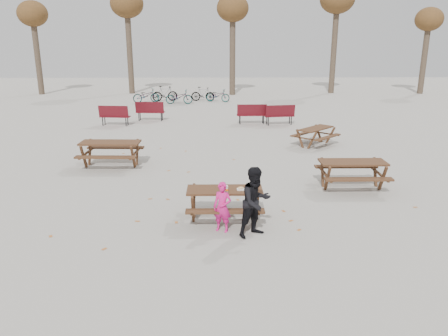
{
  "coord_description": "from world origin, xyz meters",
  "views": [
    {
      "loc": [
        -0.16,
        -9.81,
        4.22
      ],
      "look_at": [
        0.0,
        1.0,
        1.0
      ],
      "focal_mm": 35.0,
      "sensor_mm": 36.0,
      "label": 1
    }
  ],
  "objects_px": {
    "child": "(222,207)",
    "picnic_table_north": "(111,154)",
    "main_picnic_table": "(225,196)",
    "food_tray": "(241,189)",
    "soda_bottle": "(227,189)",
    "adult": "(256,202)",
    "picnic_table_east": "(352,175)",
    "picnic_table_far": "(315,137)"
  },
  "relations": [
    {
      "from": "main_picnic_table",
      "to": "soda_bottle",
      "type": "xyz_separation_m",
      "value": [
        0.05,
        -0.22,
        0.26
      ]
    },
    {
      "from": "picnic_table_east",
      "to": "adult",
      "type": "bearing_deg",
      "value": -134.42
    },
    {
      "from": "picnic_table_far",
      "to": "picnic_table_north",
      "type": "bearing_deg",
      "value": 155.35
    },
    {
      "from": "child",
      "to": "picnic_table_far",
      "type": "relative_size",
      "value": 0.69
    },
    {
      "from": "food_tray",
      "to": "picnic_table_east",
      "type": "relative_size",
      "value": 0.09
    },
    {
      "from": "picnic_table_far",
      "to": "adult",
      "type": "bearing_deg",
      "value": -156.24
    },
    {
      "from": "food_tray",
      "to": "picnic_table_east",
      "type": "bearing_deg",
      "value": 34.69
    },
    {
      "from": "food_tray",
      "to": "main_picnic_table",
      "type": "bearing_deg",
      "value": 167.05
    },
    {
      "from": "food_tray",
      "to": "child",
      "type": "height_order",
      "value": "child"
    },
    {
      "from": "food_tray",
      "to": "picnic_table_far",
      "type": "height_order",
      "value": "food_tray"
    },
    {
      "from": "food_tray",
      "to": "picnic_table_north",
      "type": "distance_m",
      "value": 6.33
    },
    {
      "from": "adult",
      "to": "picnic_table_far",
      "type": "distance_m",
      "value": 9.08
    },
    {
      "from": "main_picnic_table",
      "to": "picnic_table_far",
      "type": "bearing_deg",
      "value": 63.15
    },
    {
      "from": "main_picnic_table",
      "to": "food_tray",
      "type": "bearing_deg",
      "value": -12.95
    },
    {
      "from": "soda_bottle",
      "to": "child",
      "type": "xyz_separation_m",
      "value": [
        -0.11,
        -0.45,
        -0.27
      ]
    },
    {
      "from": "main_picnic_table",
      "to": "picnic_table_east",
      "type": "bearing_deg",
      "value": 30.91
    },
    {
      "from": "adult",
      "to": "picnic_table_north",
      "type": "distance_m",
      "value": 7.14
    },
    {
      "from": "main_picnic_table",
      "to": "picnic_table_far",
      "type": "distance_m",
      "value": 8.52
    },
    {
      "from": "child",
      "to": "picnic_table_far",
      "type": "bearing_deg",
      "value": 84.51
    },
    {
      "from": "food_tray",
      "to": "picnic_table_east",
      "type": "height_order",
      "value": "picnic_table_east"
    },
    {
      "from": "picnic_table_east",
      "to": "picnic_table_far",
      "type": "relative_size",
      "value": 1.12
    },
    {
      "from": "child",
      "to": "adult",
      "type": "xyz_separation_m",
      "value": [
        0.73,
        -0.23,
        0.21
      ]
    },
    {
      "from": "soda_bottle",
      "to": "adult",
      "type": "xyz_separation_m",
      "value": [
        0.62,
        -0.68,
        -0.06
      ]
    },
    {
      "from": "food_tray",
      "to": "picnic_table_north",
      "type": "relative_size",
      "value": 0.09
    },
    {
      "from": "soda_bottle",
      "to": "picnic_table_north",
      "type": "relative_size",
      "value": 0.09
    },
    {
      "from": "main_picnic_table",
      "to": "food_tray",
      "type": "xyz_separation_m",
      "value": [
        0.38,
        -0.09,
        0.21
      ]
    },
    {
      "from": "picnic_table_east",
      "to": "main_picnic_table",
      "type": "bearing_deg",
      "value": -149.11
    },
    {
      "from": "picnic_table_east",
      "to": "picnic_table_far",
      "type": "distance_m",
      "value": 5.35
    },
    {
      "from": "food_tray",
      "to": "soda_bottle",
      "type": "distance_m",
      "value": 0.36
    },
    {
      "from": "child",
      "to": "picnic_table_north",
      "type": "distance_m",
      "value": 6.51
    },
    {
      "from": "main_picnic_table",
      "to": "picnic_table_east",
      "type": "xyz_separation_m",
      "value": [
        3.75,
        2.24,
        -0.18
      ]
    },
    {
      "from": "soda_bottle",
      "to": "picnic_table_far",
      "type": "xyz_separation_m",
      "value": [
        3.8,
        7.81,
        -0.48
      ]
    },
    {
      "from": "main_picnic_table",
      "to": "picnic_table_far",
      "type": "height_order",
      "value": "main_picnic_table"
    },
    {
      "from": "adult",
      "to": "main_picnic_table",
      "type": "bearing_deg",
      "value": 92.78
    },
    {
      "from": "food_tray",
      "to": "adult",
      "type": "height_order",
      "value": "adult"
    },
    {
      "from": "soda_bottle",
      "to": "picnic_table_east",
      "type": "relative_size",
      "value": 0.09
    },
    {
      "from": "adult",
      "to": "picnic_table_east",
      "type": "distance_m",
      "value": 4.42
    },
    {
      "from": "child",
      "to": "picnic_table_north",
      "type": "height_order",
      "value": "child"
    },
    {
      "from": "main_picnic_table",
      "to": "picnic_table_north",
      "type": "distance_m",
      "value": 6.01
    },
    {
      "from": "soda_bottle",
      "to": "adult",
      "type": "height_order",
      "value": "adult"
    },
    {
      "from": "soda_bottle",
      "to": "picnic_table_east",
      "type": "xyz_separation_m",
      "value": [
        3.7,
        2.46,
        -0.44
      ]
    },
    {
      "from": "food_tray",
      "to": "adult",
      "type": "relative_size",
      "value": 0.11
    }
  ]
}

